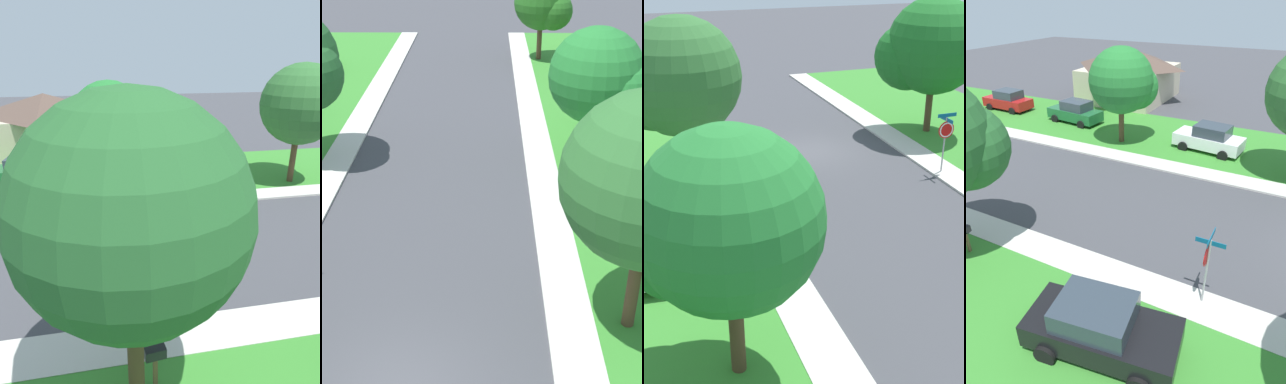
{
  "view_description": "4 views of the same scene",
  "coord_description": "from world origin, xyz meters",
  "views": [
    {
      "loc": [
        -11.83,
        14.34,
        7.34
      ],
      "look_at": [
        2.77,
        11.53,
        1.4
      ],
      "focal_mm": 31.9,
      "sensor_mm": 36.0,
      "label": 1
    },
    {
      "loc": [
        2.28,
        -9.74,
        11.08
      ],
      "look_at": [
        2.06,
        8.09,
        1.4
      ],
      "focal_mm": 51.97,
      "sensor_mm": 36.0,
      "label": 2
    },
    {
      "loc": [
        8.78,
        23.55,
        9.48
      ],
      "look_at": [
        2.99,
        7.2,
        1.4
      ],
      "focal_mm": 50.64,
      "sensor_mm": 36.0,
      "label": 3
    },
    {
      "loc": [
        -12.75,
        3.06,
        8.85
      ],
      "look_at": [
        -1.25,
        8.99,
        1.4
      ],
      "focal_mm": 32.15,
      "sensor_mm": 36.0,
      "label": 4
    }
  ],
  "objects": [
    {
      "name": "car_green_behind_trees",
      "position": [
        8.92,
        18.69,
        0.87
      ],
      "size": [
        2.4,
        4.48,
        1.76
      ],
      "color": "#1E6033",
      "rests_on": "ground"
    },
    {
      "name": "house_right_setback",
      "position": [
        17.38,
        18.21,
        2.38
      ],
      "size": [
        9.05,
        7.86,
        4.6
      ],
      "color": "beige",
      "rests_on": "ground"
    },
    {
      "name": "tree_sidewalk_near",
      "position": [
        7.14,
        13.38,
        4.0
      ],
      "size": [
        4.45,
        4.14,
        6.21
      ],
      "color": "#4C3823",
      "rests_on": "ground"
    },
    {
      "name": "sidewalk_east",
      "position": [
        4.7,
        12.0,
        0.05
      ],
      "size": [
        1.4,
        56.0,
        0.1
      ],
      "primitive_type": "cube",
      "color": "beige",
      "rests_on": "ground"
    },
    {
      "name": "car_red_driveway_right",
      "position": [
        9.07,
        25.85,
        0.87
      ],
      "size": [
        2.15,
        4.36,
        1.76
      ],
      "color": "red",
      "rests_on": "ground"
    },
    {
      "name": "lawn_east",
      "position": [
        9.4,
        12.0,
        0.04
      ],
      "size": [
        8.0,
        56.0,
        0.08
      ],
      "primitive_type": "cube",
      "color": "#38842D",
      "rests_on": "ground"
    },
    {
      "name": "car_white_across_road",
      "position": [
        8.1,
        7.81,
        0.87
      ],
      "size": [
        2.41,
        4.48,
        1.76
      ],
      "color": "white",
      "rests_on": "ground"
    },
    {
      "name": "stop_sign_far_corner",
      "position": [
        -4.47,
        4.55,
        1.89
      ],
      "size": [
        0.92,
        0.92,
        2.77
      ],
      "color": "#9E9EA3",
      "rests_on": "ground"
    },
    {
      "name": "sidewalk_west",
      "position": [
        -4.7,
        12.0,
        0.05
      ],
      "size": [
        1.4,
        56.0,
        0.1
      ],
      "primitive_type": "cube",
      "color": "beige",
      "rests_on": "ground"
    },
    {
      "name": "car_black_far_down_street",
      "position": [
        -7.42,
        6.6,
        0.87
      ],
      "size": [
        2.5,
        4.52,
        1.76
      ],
      "color": "black",
      "rests_on": "ground"
    }
  ]
}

